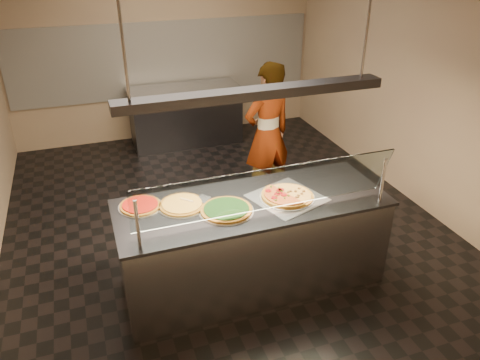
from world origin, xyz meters
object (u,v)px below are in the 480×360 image
object	(u,v)px
serving_counter	(252,243)
heat_lamp_housing	(254,93)
half_pizza_pepperoni	(275,197)
perforated_tray	(287,197)
pizza_spatula	(193,199)
prep_table	(186,115)
half_pizza_sausage	(299,193)
worker	(267,135)
pizza_cheese	(182,204)
pizza_spinach	(226,209)
pizza_tomato	(140,205)
sneeze_guard	(268,190)

from	to	relation	value
serving_counter	heat_lamp_housing	size ratio (longest dim) A/B	1.09
half_pizza_pepperoni	perforated_tray	bearing A→B (deg)	-0.49
pizza_spatula	prep_table	distance (m)	3.68
half_pizza_sausage	worker	size ratio (longest dim) A/B	0.29
half_pizza_sausage	pizza_cheese	distance (m)	1.09
half_pizza_sausage	prep_table	distance (m)	3.82
half_pizza_pepperoni	worker	world-z (taller)	worker
pizza_cheese	heat_lamp_housing	distance (m)	1.19
perforated_tray	pizza_cheese	size ratio (longest dim) A/B	1.68
pizza_spinach	heat_lamp_housing	xyz separation A→B (m)	(0.28, 0.08, 1.00)
perforated_tray	pizza_cheese	world-z (taller)	pizza_cheese
pizza_spinach	worker	size ratio (longest dim) A/B	0.27
pizza_spinach	prep_table	xyz separation A→B (m)	(0.52, 3.81, -0.48)
half_pizza_sausage	pizza_cheese	bearing A→B (deg)	170.03
perforated_tray	half_pizza_pepperoni	bearing A→B (deg)	179.51
serving_counter	perforated_tray	xyz separation A→B (m)	(0.32, -0.05, 0.47)
serving_counter	pizza_spatula	xyz separation A→B (m)	(-0.52, 0.16, 0.49)
serving_counter	worker	distance (m)	1.75
pizza_cheese	pizza_spatula	xyz separation A→B (m)	(0.11, 0.02, 0.01)
worker	half_pizza_pepperoni	bearing A→B (deg)	56.84
pizza_tomato	worker	bearing A→B (deg)	35.65
sneeze_guard	prep_table	bearing A→B (deg)	86.60
serving_counter	half_pizza_sausage	xyz separation A→B (m)	(0.44, -0.05, 0.49)
half_pizza_pepperoni	pizza_cheese	world-z (taller)	half_pizza_pepperoni
pizza_spatula	worker	xyz separation A→B (m)	(1.28, 1.34, -0.05)
pizza_spinach	prep_table	distance (m)	3.88
serving_counter	pizza_tomato	distance (m)	1.12
pizza_spinach	pizza_tomato	world-z (taller)	pizza_spinach
serving_counter	heat_lamp_housing	bearing A→B (deg)	-90.00
prep_table	sneeze_guard	bearing A→B (deg)	-93.40
perforated_tray	pizza_spinach	distance (m)	0.61
pizza_tomato	half_pizza_sausage	bearing A→B (deg)	-11.69
pizza_spinach	pizza_tomato	bearing A→B (deg)	154.94
pizza_spinach	pizza_tomato	size ratio (longest dim) A/B	1.25
serving_counter	half_pizza_pepperoni	bearing A→B (deg)	-12.22
pizza_spatula	serving_counter	bearing A→B (deg)	-17.73
half_pizza_pepperoni	half_pizza_sausage	xyz separation A→B (m)	(0.23, -0.00, -0.01)
half_pizza_sausage	heat_lamp_housing	bearing A→B (deg)	173.91
half_pizza_sausage	heat_lamp_housing	world-z (taller)	heat_lamp_housing
half_pizza_pepperoni	pizza_tomato	size ratio (longest dim) A/B	1.36
pizza_spinach	heat_lamp_housing	size ratio (longest dim) A/B	0.21
worker	serving_counter	bearing A→B (deg)	49.70
pizza_spatula	prep_table	bearing A→B (deg)	78.00
pizza_spinach	pizza_cheese	world-z (taller)	pizza_spinach
pizza_tomato	prep_table	xyz separation A→B (m)	(1.23, 3.48, -0.48)
perforated_tray	worker	distance (m)	1.61
half_pizza_sausage	serving_counter	bearing A→B (deg)	173.91
perforated_tray	worker	world-z (taller)	worker
sneeze_guard	prep_table	distance (m)	4.15
pizza_tomato	prep_table	world-z (taller)	pizza_tomato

